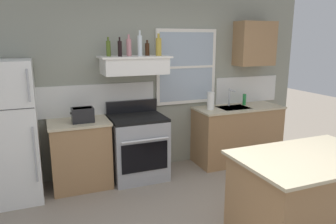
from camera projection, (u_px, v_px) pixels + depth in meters
name	position (u px, v px, depth m)	size (l,w,h in m)	color
back_wall	(148.00, 81.00, 4.78)	(5.40, 0.11, 2.70)	gray
refrigerator	(7.00, 132.00, 3.84)	(0.70, 0.72, 1.74)	white
counter_left_of_stove	(81.00, 154.00, 4.30)	(0.79, 0.63, 0.91)	#9E754C
toaster	(83.00, 115.00, 4.14)	(0.30, 0.20, 0.19)	black
stove_range	(138.00, 147.00, 4.55)	(0.76, 0.69, 1.09)	#9EA0A5
range_hood_shelf	(134.00, 65.00, 4.38)	(0.96, 0.52, 0.24)	white
bottle_olive_oil_square	(108.00, 48.00, 4.24)	(0.06, 0.06, 0.26)	#4C601E
bottle_balsamic_dark	(120.00, 48.00, 4.21)	(0.06, 0.06, 0.25)	black
bottle_rose_pink	(129.00, 47.00, 4.33)	(0.07, 0.07, 0.29)	#C67F84
bottle_clear_tall	(140.00, 45.00, 4.32)	(0.06, 0.06, 0.34)	silver
bottle_brown_stout	(147.00, 49.00, 4.43)	(0.06, 0.06, 0.21)	#381E0F
bottle_champagne_gold_foil	(159.00, 46.00, 4.40)	(0.08, 0.08, 0.30)	#B29333
counter_right_with_sink	(237.00, 134.00, 5.20)	(1.43, 0.63, 0.91)	#9E754C
sink_faucet	(230.00, 95.00, 5.11)	(0.03, 0.17, 0.28)	silver
paper_towel_roll	(211.00, 101.00, 4.89)	(0.11, 0.11, 0.27)	white
dish_soap_bottle	(244.00, 99.00, 5.24)	(0.06, 0.06, 0.18)	#268C3F
kitchen_island	(307.00, 200.00, 3.05)	(1.40, 0.90, 0.91)	#9E754C
upper_cabinet_right	(255.00, 44.00, 5.13)	(0.64, 0.32, 0.70)	#9E754C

